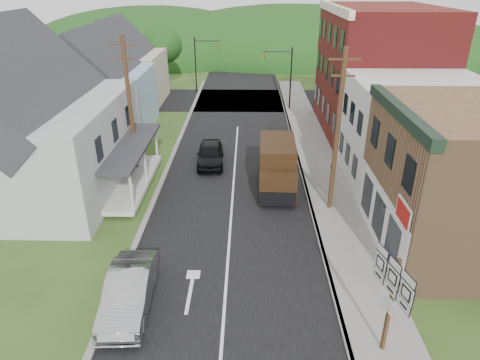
{
  "coord_description": "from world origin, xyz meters",
  "views": [
    {
      "loc": [
        0.88,
        -17.94,
        12.13
      ],
      "look_at": [
        0.49,
        2.67,
        2.2
      ],
      "focal_mm": 32.0,
      "sensor_mm": 36.0,
      "label": 1
    }
  ],
  "objects_px": {
    "dark_sedan": "(210,154)",
    "warning_sign": "(332,177)",
    "silver_sedan": "(129,292)",
    "delivery_van": "(277,167)",
    "route_sign_cluster": "(391,293)"
  },
  "relations": [
    {
      "from": "dark_sedan",
      "to": "delivery_van",
      "type": "height_order",
      "value": "delivery_van"
    },
    {
      "from": "dark_sedan",
      "to": "warning_sign",
      "type": "xyz_separation_m",
      "value": [
        7.42,
        -5.73,
        1.0
      ]
    },
    {
      "from": "dark_sedan",
      "to": "route_sign_cluster",
      "type": "xyz_separation_m",
      "value": [
        7.38,
        -16.57,
        1.9
      ]
    },
    {
      "from": "route_sign_cluster",
      "to": "dark_sedan",
      "type": "bearing_deg",
      "value": 100.23
    },
    {
      "from": "silver_sedan",
      "to": "warning_sign",
      "type": "bearing_deg",
      "value": 39.77
    },
    {
      "from": "dark_sedan",
      "to": "warning_sign",
      "type": "height_order",
      "value": "warning_sign"
    },
    {
      "from": "silver_sedan",
      "to": "delivery_van",
      "type": "height_order",
      "value": "delivery_van"
    },
    {
      "from": "dark_sedan",
      "to": "warning_sign",
      "type": "bearing_deg",
      "value": -40.62
    },
    {
      "from": "dark_sedan",
      "to": "route_sign_cluster",
      "type": "height_order",
      "value": "route_sign_cluster"
    },
    {
      "from": "dark_sedan",
      "to": "route_sign_cluster",
      "type": "relative_size",
      "value": 1.15
    },
    {
      "from": "silver_sedan",
      "to": "route_sign_cluster",
      "type": "bearing_deg",
      "value": -15.43
    },
    {
      "from": "delivery_van",
      "to": "warning_sign",
      "type": "bearing_deg",
      "value": -31.5
    },
    {
      "from": "silver_sedan",
      "to": "dark_sedan",
      "type": "relative_size",
      "value": 1.07
    },
    {
      "from": "silver_sedan",
      "to": "delivery_van",
      "type": "relative_size",
      "value": 0.89
    },
    {
      "from": "route_sign_cluster",
      "to": "warning_sign",
      "type": "height_order",
      "value": "route_sign_cluster"
    }
  ]
}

